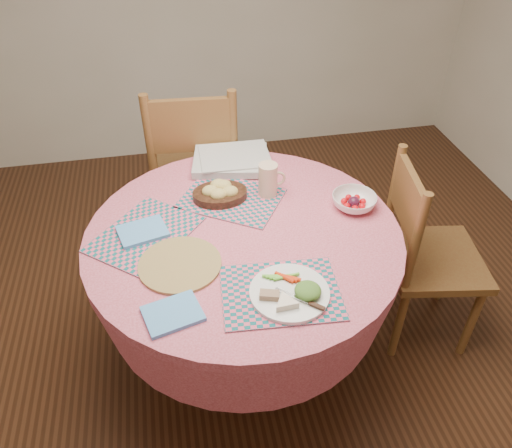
{
  "coord_description": "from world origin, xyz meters",
  "views": [
    {
      "loc": [
        -0.25,
        -1.48,
        1.98
      ],
      "look_at": [
        0.05,
        0.0,
        0.78
      ],
      "focal_mm": 35.0,
      "sensor_mm": 36.0,
      "label": 1
    }
  ],
  "objects_px": {
    "chair_back": "(195,170)",
    "chair_right": "(425,252)",
    "latte_mug": "(268,180)",
    "fruit_bowl": "(354,202)",
    "dinner_plate": "(292,292)",
    "bread_bowl": "(220,192)",
    "dining_table": "(244,268)",
    "wicker_trivet": "(180,264)"
  },
  "relations": [
    {
      "from": "chair_back",
      "to": "chair_right",
      "type": "bearing_deg",
      "value": 144.07
    },
    {
      "from": "latte_mug",
      "to": "fruit_bowl",
      "type": "xyz_separation_m",
      "value": [
        0.33,
        -0.16,
        -0.05
      ]
    },
    {
      "from": "chair_back",
      "to": "dinner_plate",
      "type": "xyz_separation_m",
      "value": [
        0.22,
        -1.18,
        0.22
      ]
    },
    {
      "from": "dinner_plate",
      "to": "latte_mug",
      "type": "relative_size",
      "value": 1.88
    },
    {
      "from": "chair_back",
      "to": "bread_bowl",
      "type": "xyz_separation_m",
      "value": [
        0.06,
        -0.58,
        0.24
      ]
    },
    {
      "from": "chair_back",
      "to": "latte_mug",
      "type": "height_order",
      "value": "chair_back"
    },
    {
      "from": "dining_table",
      "to": "chair_back",
      "type": "height_order",
      "value": "chair_back"
    },
    {
      "from": "wicker_trivet",
      "to": "dinner_plate",
      "type": "xyz_separation_m",
      "value": [
        0.36,
        -0.22,
        0.02
      ]
    },
    {
      "from": "chair_back",
      "to": "latte_mug",
      "type": "relative_size",
      "value": 7.3
    },
    {
      "from": "dining_table",
      "to": "latte_mug",
      "type": "xyz_separation_m",
      "value": [
        0.15,
        0.22,
        0.27
      ]
    },
    {
      "from": "chair_right",
      "to": "dinner_plate",
      "type": "bearing_deg",
      "value": 127.16
    },
    {
      "from": "wicker_trivet",
      "to": "bread_bowl",
      "type": "bearing_deg",
      "value": 62.25
    },
    {
      "from": "wicker_trivet",
      "to": "bread_bowl",
      "type": "height_order",
      "value": "bread_bowl"
    },
    {
      "from": "dining_table",
      "to": "chair_right",
      "type": "relative_size",
      "value": 1.33
    },
    {
      "from": "dining_table",
      "to": "bread_bowl",
      "type": "height_order",
      "value": "bread_bowl"
    },
    {
      "from": "dining_table",
      "to": "fruit_bowl",
      "type": "bearing_deg",
      "value": 8.22
    },
    {
      "from": "wicker_trivet",
      "to": "fruit_bowl",
      "type": "relative_size",
      "value": 1.44
    },
    {
      "from": "fruit_bowl",
      "to": "latte_mug",
      "type": "bearing_deg",
      "value": 154.5
    },
    {
      "from": "latte_mug",
      "to": "fruit_bowl",
      "type": "height_order",
      "value": "latte_mug"
    },
    {
      "from": "bread_bowl",
      "to": "latte_mug",
      "type": "distance_m",
      "value": 0.21
    },
    {
      "from": "wicker_trivet",
      "to": "fruit_bowl",
      "type": "xyz_separation_m",
      "value": [
        0.73,
        0.21,
        0.02
      ]
    },
    {
      "from": "dinner_plate",
      "to": "latte_mug",
      "type": "distance_m",
      "value": 0.6
    },
    {
      "from": "latte_mug",
      "to": "fruit_bowl",
      "type": "bearing_deg",
      "value": -25.5
    },
    {
      "from": "chair_back",
      "to": "fruit_bowl",
      "type": "xyz_separation_m",
      "value": [
        0.6,
        -0.74,
        0.23
      ]
    },
    {
      "from": "chair_right",
      "to": "wicker_trivet",
      "type": "xyz_separation_m",
      "value": [
        -1.08,
        -0.16,
        0.27
      ]
    },
    {
      "from": "chair_right",
      "to": "dinner_plate",
      "type": "relative_size",
      "value": 3.45
    },
    {
      "from": "fruit_bowl",
      "to": "chair_back",
      "type": "bearing_deg",
      "value": 128.77
    },
    {
      "from": "chair_back",
      "to": "dinner_plate",
      "type": "height_order",
      "value": "chair_back"
    },
    {
      "from": "chair_right",
      "to": "latte_mug",
      "type": "height_order",
      "value": "chair_right"
    },
    {
      "from": "wicker_trivet",
      "to": "dinner_plate",
      "type": "bearing_deg",
      "value": -32.09
    },
    {
      "from": "chair_right",
      "to": "fruit_bowl",
      "type": "relative_size",
      "value": 4.48
    },
    {
      "from": "dinner_plate",
      "to": "fruit_bowl",
      "type": "height_order",
      "value": "dinner_plate"
    },
    {
      "from": "chair_back",
      "to": "bread_bowl",
      "type": "bearing_deg",
      "value": 100.56
    },
    {
      "from": "chair_back",
      "to": "dining_table",
      "type": "bearing_deg",
      "value": 102.75
    },
    {
      "from": "dining_table",
      "to": "dinner_plate",
      "type": "height_order",
      "value": "dinner_plate"
    },
    {
      "from": "chair_back",
      "to": "wicker_trivet",
      "type": "bearing_deg",
      "value": 86.13
    },
    {
      "from": "dining_table",
      "to": "chair_right",
      "type": "xyz_separation_m",
      "value": [
        0.83,
        0.01,
        -0.07
      ]
    },
    {
      "from": "dining_table",
      "to": "fruit_bowl",
      "type": "height_order",
      "value": "fruit_bowl"
    },
    {
      "from": "chair_right",
      "to": "dinner_plate",
      "type": "distance_m",
      "value": 0.87
    },
    {
      "from": "fruit_bowl",
      "to": "dining_table",
      "type": "bearing_deg",
      "value": -171.78
    },
    {
      "from": "latte_mug",
      "to": "fruit_bowl",
      "type": "relative_size",
      "value": 0.69
    },
    {
      "from": "dining_table",
      "to": "latte_mug",
      "type": "bearing_deg",
      "value": 56.57
    }
  ]
}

